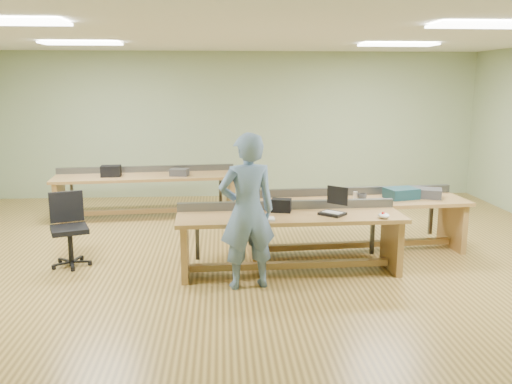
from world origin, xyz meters
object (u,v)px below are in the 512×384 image
workbench_back (147,185)px  task_chair (70,239)px  person (247,211)px  laptop_base (332,214)px  parts_bin_grey (424,193)px  camera_bag (281,205)px  drinks_can (355,196)px  workbench_mid (354,212)px  parts_bin_teal (401,193)px  mug (362,197)px  workbench_front (290,229)px

workbench_back → task_chair: size_ratio=3.42×
person → laptop_base: (1.08, 0.43, -0.15)m
person → parts_bin_grey: person is taller
parts_bin_grey → camera_bag: bearing=-160.6°
workbench_back → drinks_can: 3.97m
laptop_base → workbench_back: bearing=172.9°
workbench_back → camera_bag: size_ratio=13.29×
parts_bin_grey → workbench_mid: bearing=-175.2°
workbench_mid → parts_bin_grey: parts_bin_grey is taller
parts_bin_grey → drinks_can: bearing=-173.7°
laptop_base → camera_bag: (-0.62, 0.20, 0.07)m
workbench_mid → drinks_can: drinks_can is taller
person → drinks_can: bearing=-153.4°
parts_bin_teal → drinks_can: 0.68m
camera_bag → parts_bin_grey: 2.27m
laptop_base → mug: (0.59, 0.83, 0.03)m
person → camera_bag: person is taller
workbench_back → parts_bin_teal: bearing=-35.5°
laptop_base → parts_bin_grey: 1.80m
laptop_base → mug: 1.02m
workbench_back → parts_bin_grey: parts_bin_grey is taller
task_chair → parts_bin_grey: task_chair is taller
workbench_mid → workbench_front: bearing=-145.9°
workbench_mid → workbench_back: bearing=140.2°
camera_bag → mug: (1.21, 0.63, -0.04)m
camera_bag → parts_bin_teal: size_ratio=0.58×
workbench_front → camera_bag: (-0.10, 0.15, 0.28)m
workbench_back → parts_bin_teal: parts_bin_teal is taller
parts_bin_teal → drinks_can: size_ratio=3.54×
workbench_mid → parts_bin_teal: (0.68, 0.04, 0.26)m
workbench_mid → drinks_can: size_ratio=26.52×
workbench_back → mug: bearing=-40.6°
camera_bag → task_chair: task_chair is taller
workbench_mid → workbench_back: same height
person → drinks_can: size_ratio=15.15×
laptop_base → task_chair: (-3.38, 0.50, -0.41)m
workbench_mid → person: bearing=-145.0°
laptop_base → drinks_can: (0.50, 0.84, 0.04)m
workbench_mid → parts_bin_grey: bearing=0.4°
person → drinks_can: 2.04m
workbench_front → mug: workbench_front is taller
workbench_back → task_chair: 2.75m
workbench_back → parts_bin_grey: (4.25, -2.20, 0.25)m
camera_bag → task_chair: size_ratio=0.26×
workbench_mid → workbench_back: size_ratio=0.97×
drinks_can → laptop_base: bearing=-120.6°
workbench_front → person: 0.82m
person → workbench_mid: bearing=-152.9°
workbench_back → laptop_base: 4.18m
parts_bin_grey → mug: bearing=-172.1°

